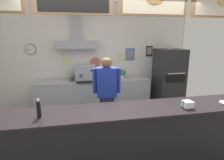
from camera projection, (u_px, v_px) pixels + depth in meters
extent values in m
cube|color=gray|center=(95.00, 57.00, 5.23)|extent=(5.24, 0.12, 2.91)
cube|color=white|center=(96.00, 57.00, 5.17)|extent=(5.20, 0.01, 2.87)
cylinder|color=black|center=(31.00, 49.00, 4.79)|extent=(0.26, 0.02, 0.26)
cylinder|color=white|center=(30.00, 49.00, 4.77)|extent=(0.24, 0.01, 0.24)
cube|color=black|center=(29.00, 50.00, 4.76)|extent=(0.09, 0.01, 0.03)
cylinder|color=beige|center=(67.00, 59.00, 5.01)|extent=(0.21, 0.02, 0.21)
cylinder|color=#C1664C|center=(95.00, 62.00, 5.18)|extent=(0.29, 0.02, 0.29)
cylinder|color=beige|center=(122.00, 56.00, 5.29)|extent=(0.22, 0.02, 0.22)
cube|color=black|center=(149.00, 51.00, 5.41)|extent=(0.19, 0.02, 0.29)
cube|color=gray|center=(149.00, 51.00, 5.40)|extent=(0.13, 0.01, 0.21)
cube|color=teal|center=(130.00, 54.00, 5.32)|extent=(0.26, 0.02, 0.34)
cube|color=gray|center=(130.00, 54.00, 5.31)|extent=(0.19, 0.01, 0.24)
cube|color=#A3A5AD|center=(77.00, 45.00, 4.83)|extent=(1.06, 0.36, 0.20)
cube|color=#A3A5AD|center=(76.00, 22.00, 4.75)|extent=(0.24, 0.24, 0.94)
cube|color=olive|center=(154.00, 0.00, 2.57)|extent=(0.99, 0.05, 0.44)
cube|color=#9E754C|center=(222.00, 2.00, 2.77)|extent=(0.99, 0.05, 0.44)
cube|color=#F2E5C6|center=(224.00, 2.00, 2.74)|extent=(0.89, 0.01, 0.38)
ellipsoid|color=#E5BC70|center=(224.00, 1.00, 2.73)|extent=(0.21, 0.04, 0.15)
cube|color=black|center=(120.00, 146.00, 2.63)|extent=(4.14, 0.60, 1.04)
cube|color=black|center=(120.00, 111.00, 2.51)|extent=(4.22, 0.63, 0.03)
cube|color=#A3A5AD|center=(94.00, 96.00, 5.06)|extent=(2.98, 0.53, 0.89)
cube|color=gray|center=(95.00, 106.00, 5.13)|extent=(2.83, 0.49, 0.02)
cube|color=#232326|center=(168.00, 80.00, 5.12)|extent=(0.68, 0.70, 1.69)
cube|color=black|center=(176.00, 78.00, 4.75)|extent=(0.51, 0.02, 0.20)
cube|color=silver|center=(176.00, 73.00, 4.70)|extent=(0.48, 0.02, 0.02)
cylinder|color=silver|center=(171.00, 47.00, 4.92)|extent=(0.14, 0.14, 0.10)
cube|color=#232328|center=(107.00, 116.00, 3.83)|extent=(0.31, 0.23, 0.86)
cube|color=#1E339E|center=(107.00, 82.00, 3.67)|extent=(0.41, 0.27, 0.58)
cylinder|color=#1E339E|center=(119.00, 81.00, 3.68)|extent=(0.08, 0.08, 0.49)
cylinder|color=#1E339E|center=(95.00, 81.00, 3.65)|extent=(0.08, 0.08, 0.49)
sphere|color=brown|center=(107.00, 63.00, 3.58)|extent=(0.20, 0.20, 0.20)
ellipsoid|color=olive|center=(107.00, 61.00, 3.57)|extent=(0.19, 0.19, 0.11)
cube|color=#A3A5AD|center=(85.00, 73.00, 4.85)|extent=(0.52, 0.39, 0.42)
cylinder|color=#4C4C51|center=(81.00, 75.00, 4.62)|extent=(0.06, 0.06, 0.06)
cube|color=black|center=(86.00, 82.00, 4.67)|extent=(0.47, 0.10, 0.04)
sphere|color=black|center=(92.00, 71.00, 4.65)|extent=(0.04, 0.04, 0.04)
cylinder|color=#4C4C51|center=(72.00, 80.00, 4.82)|extent=(0.11, 0.11, 0.08)
ellipsoid|color=#5B844C|center=(72.00, 76.00, 4.80)|extent=(0.15, 0.15, 0.14)
cylinder|color=beige|center=(123.00, 77.00, 5.13)|extent=(0.11, 0.11, 0.09)
ellipsoid|color=#387A3D|center=(123.00, 73.00, 5.11)|extent=(0.19, 0.19, 0.17)
cylinder|color=black|center=(39.00, 110.00, 2.25)|extent=(0.05, 0.05, 0.19)
sphere|color=gray|center=(38.00, 101.00, 2.22)|extent=(0.04, 0.04, 0.04)
cube|color=#262628|center=(187.00, 108.00, 2.56)|extent=(0.14, 0.14, 0.01)
cylinder|color=#262628|center=(183.00, 104.00, 2.53)|extent=(0.01, 0.01, 0.11)
cylinder|color=#262628|center=(192.00, 104.00, 2.56)|extent=(0.01, 0.01, 0.11)
cube|color=white|center=(188.00, 104.00, 2.55)|extent=(0.12, 0.12, 0.09)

